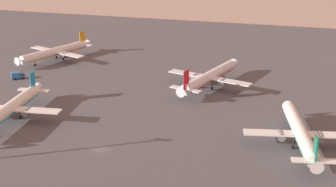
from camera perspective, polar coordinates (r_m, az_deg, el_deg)
ground_plane at (r=131.63m, az=-8.61°, el=-7.15°), size 416.00×416.00×0.00m
airplane_far_stand at (r=156.84m, az=-19.71°, el=-1.87°), size 35.22×45.10×11.58m
airplane_near_gate at (r=136.36m, az=16.65°, el=-4.88°), size 33.33×42.55×11.00m
airplane_mid_apron at (r=181.26m, az=5.34°, el=2.15°), size 36.12×46.01×11.99m
airplane_terminal_side at (r=227.71m, az=-14.22°, el=5.23°), size 34.47×43.81×11.56m
catering_truck at (r=202.99m, az=-18.75°, el=2.22°), size 5.70×5.61×3.05m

